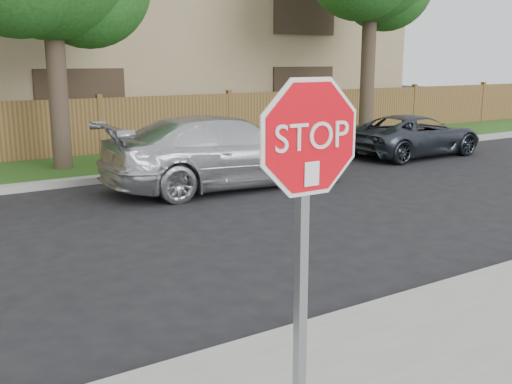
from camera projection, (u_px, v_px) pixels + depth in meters
stop_sign at (307, 189)px, 3.68m from camera, size 1.01×0.13×2.55m
sedan_right at (225, 152)px, 12.36m from camera, size 5.19×2.28×1.48m
sedan_far_right at (414, 135)px, 16.41m from camera, size 4.09×1.96×1.13m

